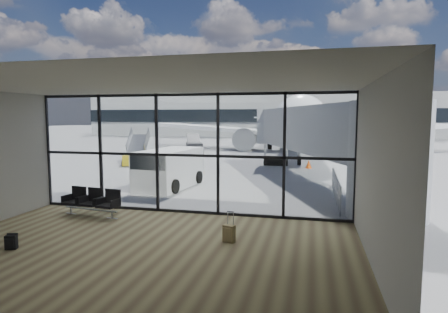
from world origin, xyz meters
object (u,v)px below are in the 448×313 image
at_px(service_van, 169,168).
at_px(seating_row, 93,200).
at_px(mobile_stairs, 137,157).
at_px(suitcase, 229,233).
at_px(airliner, 297,122).
at_px(belt_loader, 194,147).
at_px(backpack, 11,242).

bearing_deg(service_van, seating_row, -90.70).
bearing_deg(mobile_stairs, seating_row, -83.99).
distance_m(service_van, mobile_stairs, 10.39).
height_order(suitcase, mobile_stairs, mobile_stairs).
xyz_separation_m(seating_row, airliner, (6.02, 32.22, 2.60)).
relative_size(airliner, belt_loader, 9.10).
bearing_deg(backpack, airliner, 61.80).
bearing_deg(belt_loader, suitcase, -91.41).
distance_m(backpack, airliner, 36.60).
distance_m(suitcase, belt_loader, 27.20).
xyz_separation_m(airliner, belt_loader, (-9.76, -8.46, -2.51)).
height_order(seating_row, mobile_stairs, mobile_stairs).
bearing_deg(service_van, suitcase, -52.15).
height_order(seating_row, service_van, service_van).
distance_m(seating_row, mobile_stairs, 15.36).
xyz_separation_m(backpack, airliner, (6.16, 35.96, 2.95)).
distance_m(seating_row, service_van, 5.97).
distance_m(seating_row, suitcase, 5.84).
relative_size(seating_row, service_van, 0.49).
distance_m(airliner, service_van, 26.93).
height_order(seating_row, suitcase, seating_row).
bearing_deg(airliner, mobile_stairs, -125.80).
height_order(belt_loader, mobile_stairs, mobile_stairs).
xyz_separation_m(backpack, suitcase, (5.68, 1.93, 0.06)).
relative_size(backpack, suitcase, 0.48).
bearing_deg(airliner, seating_row, -103.82).
bearing_deg(service_van, belt_loader, 109.20).
relative_size(backpack, belt_loader, 0.10).
height_order(airliner, belt_loader, airliner).
xyz_separation_m(service_van, mobile_stairs, (-6.00, 8.47, -0.47)).
bearing_deg(belt_loader, backpack, -103.90).
distance_m(seating_row, belt_loader, 24.05).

